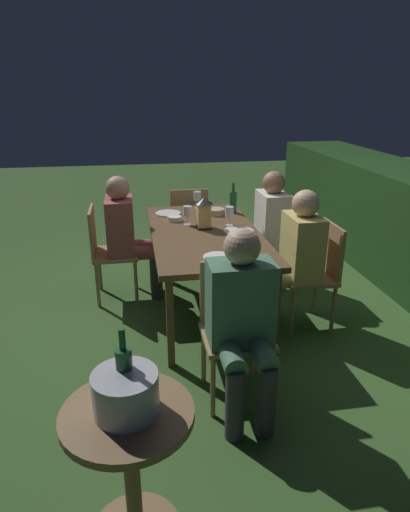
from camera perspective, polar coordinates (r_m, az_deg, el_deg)
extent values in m
plane|color=#385B28|center=(4.03, 0.00, -6.84)|extent=(16.00, 16.00, 0.00)
cube|color=brown|center=(3.75, 0.00, 2.82)|extent=(1.75, 0.89, 0.04)
cube|color=brown|center=(4.59, -6.31, 1.31)|extent=(0.05, 0.05, 0.69)
cube|color=brown|center=(3.12, -4.46, -8.57)|extent=(0.05, 0.05, 0.69)
cube|color=brown|center=(4.69, 2.94, 1.82)|extent=(0.05, 0.05, 0.69)
cube|color=brown|center=(3.26, 8.98, -7.42)|extent=(0.05, 0.05, 0.69)
cube|color=#9E7A51|center=(3.70, 12.86, -2.61)|extent=(0.42, 0.40, 0.03)
cube|color=#9E7A51|center=(3.69, 15.84, 0.82)|extent=(0.40, 0.03, 0.42)
cylinder|color=#9E7A51|center=(3.58, 11.09, -7.25)|extent=(0.03, 0.03, 0.42)
cylinder|color=#9E7A51|center=(3.88, 9.29, -4.80)|extent=(0.03, 0.03, 0.42)
cylinder|color=#9E7A51|center=(3.71, 16.06, -6.69)|extent=(0.03, 0.03, 0.42)
cylinder|color=#9E7A51|center=(4.00, 13.92, -4.37)|extent=(0.03, 0.03, 0.42)
cube|color=tan|center=(3.58, 12.31, 1.21)|extent=(0.38, 0.24, 0.50)
sphere|color=#D1A889|center=(3.48, 12.74, 6.55)|extent=(0.21, 0.21, 0.21)
cylinder|color=tan|center=(3.54, 10.42, -3.01)|extent=(0.13, 0.36, 0.13)
cylinder|color=tan|center=(3.69, 9.50, -1.89)|extent=(0.13, 0.36, 0.13)
cylinder|color=#333338|center=(3.59, 7.75, -6.67)|extent=(0.11, 0.11, 0.45)
cylinder|color=#333338|center=(3.75, 6.96, -5.42)|extent=(0.11, 0.11, 0.45)
cube|color=#9E7A51|center=(4.38, 9.09, 1.44)|extent=(0.42, 0.40, 0.03)
cube|color=#9E7A51|center=(4.38, 11.60, 4.35)|extent=(0.40, 0.03, 0.42)
cylinder|color=#9E7A51|center=(4.25, 7.49, -2.33)|extent=(0.03, 0.03, 0.42)
cylinder|color=#9E7A51|center=(4.57, 6.22, -0.58)|extent=(0.03, 0.03, 0.42)
cylinder|color=#9E7A51|center=(4.36, 11.78, -2.01)|extent=(0.03, 0.03, 0.42)
cylinder|color=#9E7A51|center=(4.67, 10.24, -0.32)|extent=(0.03, 0.03, 0.42)
cube|color=white|center=(4.28, 8.53, 4.75)|extent=(0.38, 0.24, 0.50)
sphere|color=#997051|center=(4.20, 8.78, 9.26)|extent=(0.21, 0.21, 0.21)
cylinder|color=white|center=(4.23, 6.92, 1.26)|extent=(0.13, 0.36, 0.13)
cylinder|color=white|center=(4.40, 6.28, 2.04)|extent=(0.13, 0.36, 0.13)
cylinder|color=#333338|center=(4.28, 4.72, -1.85)|extent=(0.11, 0.11, 0.45)
cylinder|color=#333338|center=(4.44, 4.17, -0.97)|extent=(0.11, 0.11, 0.45)
cube|color=#9E7A51|center=(4.96, -2.27, 4.03)|extent=(0.40, 0.42, 0.03)
cube|color=#9E7A51|center=(4.72, -2.02, 5.99)|extent=(0.03, 0.40, 0.42)
cylinder|color=#9E7A51|center=(5.18, -4.45, 2.09)|extent=(0.03, 0.03, 0.42)
cylinder|color=#9E7A51|center=(5.22, -0.51, 2.30)|extent=(0.03, 0.03, 0.42)
cylinder|color=#9E7A51|center=(4.86, -4.08, 0.80)|extent=(0.03, 0.03, 0.42)
cylinder|color=#9E7A51|center=(4.90, 0.11, 1.05)|extent=(0.03, 0.03, 0.42)
cube|color=#9E7A51|center=(2.80, 4.09, -10.24)|extent=(0.40, 0.42, 0.03)
cube|color=#9E7A51|center=(2.85, 3.34, -4.44)|extent=(0.03, 0.40, 0.42)
cylinder|color=#9E7A51|center=(2.83, 8.47, -15.52)|extent=(0.03, 0.03, 0.42)
cylinder|color=#9E7A51|center=(2.75, 1.00, -16.41)|extent=(0.03, 0.03, 0.42)
cylinder|color=#9E7A51|center=(3.09, 6.56, -11.87)|extent=(0.03, 0.03, 0.42)
cylinder|color=#9E7A51|center=(3.03, -0.18, -12.55)|extent=(0.03, 0.03, 0.42)
cube|color=#4C7A5B|center=(2.62, 4.54, -5.94)|extent=(0.24, 0.38, 0.50)
sphere|color=#D1A889|center=(2.48, 4.76, 1.18)|extent=(0.21, 0.21, 0.21)
cylinder|color=#4C7A5B|center=(2.64, 7.06, -11.73)|extent=(0.36, 0.13, 0.13)
cylinder|color=#4C7A5B|center=(2.60, 3.16, -12.15)|extent=(0.36, 0.13, 0.13)
cylinder|color=#333338|center=(2.65, 7.83, -17.89)|extent=(0.11, 0.11, 0.45)
cylinder|color=#333338|center=(2.61, 3.84, -18.42)|extent=(0.11, 0.11, 0.45)
cube|color=#9E7A51|center=(4.17, -11.36, 0.28)|extent=(0.42, 0.40, 0.03)
cube|color=#9E7A51|center=(4.11, -14.19, 3.06)|extent=(0.40, 0.02, 0.42)
cylinder|color=#9E7A51|center=(4.42, -8.90, -1.51)|extent=(0.03, 0.03, 0.42)
cylinder|color=#9E7A51|center=(4.09, -8.80, -3.41)|extent=(0.03, 0.03, 0.42)
cylinder|color=#9E7A51|center=(4.43, -13.30, -1.76)|extent=(0.03, 0.03, 0.42)
cylinder|color=#9E7A51|center=(4.10, -13.56, -3.68)|extent=(0.03, 0.03, 0.42)
cube|color=#9E4C47|center=(4.09, -10.78, 3.81)|extent=(0.38, 0.24, 0.50)
sphere|color=tan|center=(4.00, -11.11, 8.52)|extent=(0.21, 0.21, 0.21)
cylinder|color=#9E4C47|center=(4.24, -8.66, 1.22)|extent=(0.13, 0.36, 0.13)
cylinder|color=#9E4C47|center=(4.07, -8.61, 0.37)|extent=(0.13, 0.36, 0.13)
cylinder|color=#333338|center=(4.33, -6.38, -1.62)|extent=(0.11, 0.11, 0.45)
cylinder|color=#333338|center=(4.17, -6.23, -2.56)|extent=(0.11, 0.11, 0.45)
cube|color=black|center=(3.83, -0.15, 3.70)|extent=(0.12, 0.12, 0.01)
cube|color=#F9D17A|center=(3.80, -0.15, 5.24)|extent=(0.11, 0.11, 0.20)
cone|color=black|center=(3.77, -0.15, 7.07)|extent=(0.15, 0.15, 0.05)
cylinder|color=#195128|center=(4.29, 3.61, 6.84)|extent=(0.07, 0.07, 0.20)
cylinder|color=#195128|center=(4.26, 3.65, 8.73)|extent=(0.03, 0.03, 0.09)
cylinder|color=silver|center=(3.93, -2.23, 4.04)|extent=(0.06, 0.06, 0.00)
cylinder|color=silver|center=(3.92, -2.24, 4.62)|extent=(0.01, 0.01, 0.08)
cylinder|color=silver|center=(3.90, -2.26, 5.79)|extent=(0.08, 0.08, 0.08)
cylinder|color=maroon|center=(3.90, -2.25, 5.45)|extent=(0.07, 0.07, 0.03)
cylinder|color=silver|center=(3.91, 3.11, 3.95)|extent=(0.06, 0.06, 0.00)
cylinder|color=silver|center=(3.90, 3.12, 4.54)|extent=(0.01, 0.01, 0.08)
cylinder|color=silver|center=(3.88, 3.14, 5.71)|extent=(0.08, 0.08, 0.08)
cylinder|color=maroon|center=(3.89, 3.14, 5.37)|extent=(0.07, 0.07, 0.03)
cylinder|color=silver|center=(4.47, -0.96, 6.15)|extent=(0.06, 0.06, 0.00)
cylinder|color=silver|center=(4.46, -0.96, 6.67)|extent=(0.01, 0.01, 0.08)
cylinder|color=silver|center=(4.44, -0.97, 7.70)|extent=(0.08, 0.08, 0.08)
cylinder|color=maroon|center=(4.44, -0.97, 7.40)|extent=(0.07, 0.07, 0.03)
cylinder|color=silver|center=(4.27, -4.73, 5.46)|extent=(0.24, 0.24, 0.01)
cylinder|color=white|center=(3.16, 1.64, -0.16)|extent=(0.21, 0.21, 0.01)
cylinder|color=silver|center=(3.74, 4.33, 3.17)|extent=(0.25, 0.25, 0.01)
cylinder|color=#BCAD8E|center=(4.24, 1.40, 5.69)|extent=(0.16, 0.16, 0.06)
cylinder|color=#424C1E|center=(4.24, 1.40, 5.84)|extent=(0.14, 0.14, 0.02)
cylinder|color=silver|center=(4.05, -3.93, 4.80)|extent=(0.13, 0.13, 0.04)
cylinder|color=tan|center=(4.05, -3.93, 4.91)|extent=(0.11, 0.11, 0.01)
cylinder|color=brown|center=(1.90, -9.90, -19.32)|extent=(0.54, 0.54, 0.03)
cylinder|color=brown|center=(2.13, -9.27, -26.35)|extent=(0.07, 0.07, 0.65)
cylinder|color=#B2B7BF|center=(1.83, -10.11, -16.87)|extent=(0.26, 0.26, 0.17)
cylinder|color=white|center=(1.81, -10.19, -15.80)|extent=(0.23, 0.23, 0.04)
cylinder|color=#195128|center=(1.82, -10.29, -13.79)|extent=(0.07, 0.07, 0.16)
cylinder|color=#195128|center=(1.75, -10.55, -10.42)|extent=(0.03, 0.03, 0.09)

